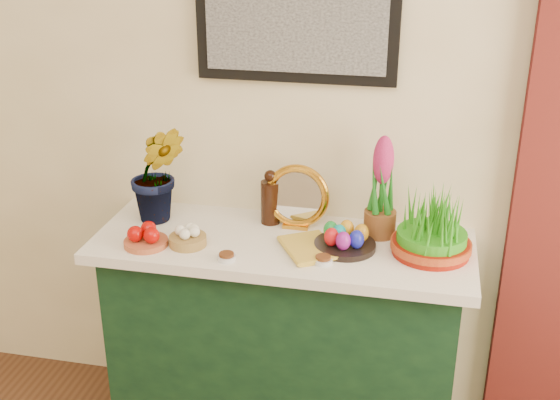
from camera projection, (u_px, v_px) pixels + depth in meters
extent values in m
cube|color=#F9EBBB|center=(300.00, 102.00, 2.63)|extent=(4.00, 0.04, 2.70)
cube|color=black|center=(296.00, 7.00, 2.48)|extent=(0.74, 0.03, 0.54)
cube|color=#A5A5A5|center=(295.00, 7.00, 2.47)|extent=(0.66, 0.01, 0.46)
cube|color=#153A1C|center=(283.00, 345.00, 2.78)|extent=(1.30, 0.45, 0.85)
cube|color=white|center=(283.00, 244.00, 2.60)|extent=(1.40, 0.55, 0.04)
imported|color=#1C711B|center=(157.00, 158.00, 2.66)|extent=(0.31, 0.28, 0.51)
cylinder|color=#AE5330|center=(146.00, 243.00, 2.55)|extent=(0.20, 0.20, 0.02)
cylinder|color=olive|center=(188.00, 240.00, 2.55)|extent=(0.16, 0.16, 0.04)
cylinder|color=black|center=(270.00, 202.00, 2.70)|extent=(0.07, 0.07, 0.17)
sphere|color=black|center=(270.00, 176.00, 2.66)|extent=(0.05, 0.05, 0.05)
cube|color=orange|center=(296.00, 226.00, 2.69)|extent=(0.10, 0.05, 0.01)
torus|color=orange|center=(297.00, 196.00, 2.66)|extent=(0.25, 0.06, 0.25)
cylinder|color=silver|center=(297.00, 197.00, 2.65)|extent=(0.19, 0.03, 0.19)
imported|color=gold|center=(287.00, 251.00, 2.48)|extent=(0.24, 0.27, 0.03)
cylinder|color=silver|center=(227.00, 258.00, 2.44)|extent=(0.07, 0.07, 0.02)
cylinder|color=#592D14|center=(226.00, 254.00, 2.44)|extent=(0.05, 0.05, 0.01)
cylinder|color=silver|center=(323.00, 261.00, 2.42)|extent=(0.07, 0.07, 0.02)
cylinder|color=#592D14|center=(323.00, 257.00, 2.42)|extent=(0.05, 0.05, 0.01)
cylinder|color=black|center=(345.00, 246.00, 2.53)|extent=(0.25, 0.25, 0.02)
ellipsoid|color=red|center=(332.00, 237.00, 2.49)|extent=(0.05, 0.05, 0.07)
ellipsoid|color=#181EAE|center=(357.00, 239.00, 2.47)|extent=(0.05, 0.05, 0.07)
ellipsoid|color=orange|center=(347.00, 229.00, 2.55)|extent=(0.05, 0.05, 0.07)
ellipsoid|color=#198B30|center=(331.00, 230.00, 2.54)|extent=(0.05, 0.05, 0.07)
ellipsoid|color=#C38216|center=(361.00, 233.00, 2.52)|extent=(0.05, 0.05, 0.07)
ellipsoid|color=#901A8E|center=(343.00, 241.00, 2.46)|extent=(0.05, 0.05, 0.07)
ellipsoid|color=#0D9AA4|center=(339.00, 234.00, 2.51)|extent=(0.05, 0.05, 0.07)
cylinder|color=brown|center=(380.00, 223.00, 2.61)|extent=(0.12, 0.12, 0.10)
ellipsoid|color=#D42A7C|center=(383.00, 160.00, 2.52)|extent=(0.08, 0.08, 0.18)
cylinder|color=maroon|center=(431.00, 247.00, 2.48)|extent=(0.27, 0.27, 0.05)
cylinder|color=#A11017|center=(431.00, 245.00, 2.48)|extent=(0.28, 0.28, 0.03)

